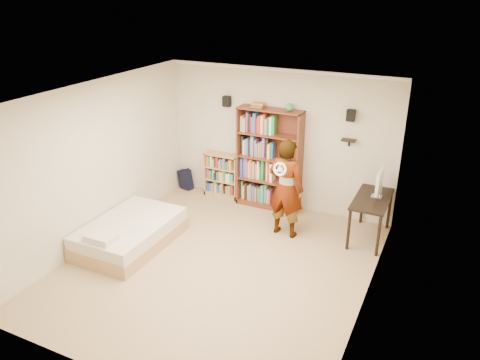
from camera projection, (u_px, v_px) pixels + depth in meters
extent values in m
cube|color=tan|center=(218.00, 265.00, 7.36)|extent=(4.50, 5.00, 0.01)
cube|color=beige|center=(278.00, 139.00, 8.91)|extent=(4.50, 0.02, 2.70)
cube|color=beige|center=(101.00, 276.00, 4.76)|extent=(4.50, 0.02, 2.70)
cube|color=beige|center=(97.00, 163.00, 7.73)|extent=(0.02, 5.00, 2.70)
cube|color=beige|center=(373.00, 218.00, 5.94)|extent=(0.02, 5.00, 2.70)
cube|color=white|center=(215.00, 96.00, 6.31)|extent=(4.50, 5.00, 0.02)
cube|color=white|center=(280.00, 70.00, 8.37)|extent=(4.50, 0.06, 0.06)
cube|color=white|center=(86.00, 153.00, 4.27)|extent=(4.50, 0.06, 0.06)
cube|color=white|center=(88.00, 84.00, 7.20)|extent=(0.06, 5.00, 0.06)
cube|color=white|center=(382.00, 117.00, 5.44)|extent=(0.06, 5.00, 0.06)
cube|color=black|center=(227.00, 101.00, 8.99)|extent=(0.14, 0.12, 0.20)
cube|color=black|center=(351.00, 115.00, 8.04)|extent=(0.14, 0.12, 0.20)
cube|color=black|center=(349.00, 140.00, 8.22)|extent=(0.25, 0.16, 0.02)
imported|color=black|center=(286.00, 188.00, 7.96)|extent=(0.67, 0.47, 1.75)
torus|color=silver|center=(280.00, 169.00, 7.50)|extent=(0.23, 0.09, 0.23)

